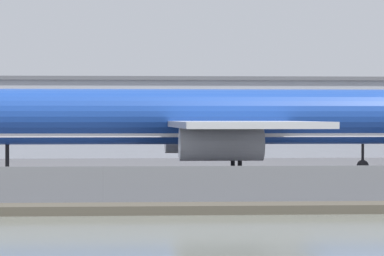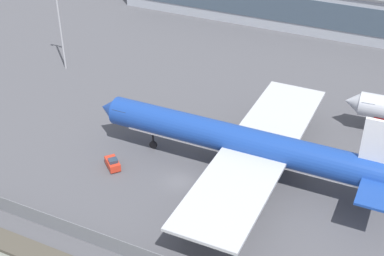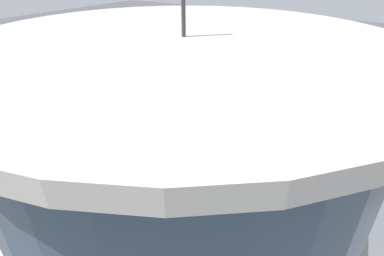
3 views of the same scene
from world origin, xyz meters
TOP-DOWN VIEW (x-y plane):
  - ground_plane at (0.00, 0.00)m, footprint 500.00×500.00m
  - shoreline_seawall at (0.00, -20.50)m, footprint 320.00×3.00m
  - perimeter_fence at (0.00, -16.00)m, footprint 280.00×0.10m
  - cargo_jet_blue at (8.05, 5.98)m, footprint 47.91×41.05m
  - terminal_building at (0.26, 71.23)m, footprint 94.67×20.31m

SIDE VIEW (x-z plane):
  - ground_plane at x=0.00m, z-range 0.00..0.00m
  - shoreline_seawall at x=0.00m, z-range 0.00..0.50m
  - perimeter_fence at x=0.00m, z-range 0.00..2.39m
  - cargo_jet_blue at x=8.05m, z-range -1.59..11.84m
  - terminal_building at x=0.26m, z-range 0.01..10.53m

